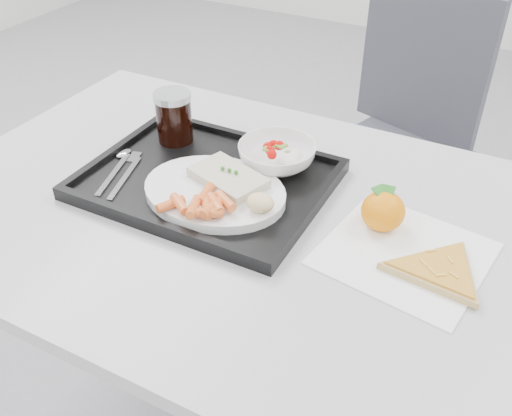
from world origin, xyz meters
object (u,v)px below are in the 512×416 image
Objects in this scene: table at (243,236)px; cola_glass at (174,116)px; tray at (207,181)px; dinner_plate at (215,192)px; chair at (405,126)px; pizza_slice at (439,270)px; salad_bowl at (277,155)px; tangerine at (383,211)px.

cola_glass is (-0.23, 0.13, 0.14)m from table.
tray is 0.06m from dinner_plate.
dinner_plate is (0.04, -0.04, 0.02)m from tray.
chair reaches higher than pizza_slice.
chair reaches higher than tray.
chair is 0.76m from salad_bowl.
table is 4.44× the size of dinner_plate.
chair is 0.84m from cola_glass.
tray is (-0.19, -0.81, 0.22)m from chair.
table is 0.17m from salad_bowl.
pizza_slice reaches higher than table.
cola_glass reaches higher than table.
salad_bowl is 1.57× the size of tangerine.
salad_bowl is (0.05, 0.15, 0.01)m from dinner_plate.
chair is 0.90m from dinner_plate.
salad_bowl is at bearing -97.50° from chair.
chair is at bearing 83.55° from table.
cola_glass is at bearing 142.22° from dinner_plate.
tray is at bearing -175.39° from tangerine.
tray is 0.15m from salad_bowl.
pizza_slice is at bearing -0.71° from dinner_plate.
dinner_plate is 1.09× the size of pizza_slice.
table is 4.87× the size of pizza_slice.
dinner_plate is (-0.15, -0.86, 0.24)m from chair.
cola_glass is at bearing 150.97° from table.
tangerine reaches higher than dinner_plate.
tangerine is (0.47, -0.07, -0.04)m from cola_glass.
pizza_slice is at bearing -13.73° from cola_glass.
dinner_plate is at bearing -99.84° from chair.
dinner_plate reaches higher than pizza_slice.
tray reaches higher than pizza_slice.
dinner_plate is at bearing -44.71° from tray.
tray is 1.67× the size of dinner_plate.
chair is 0.93m from pizza_slice.
cola_glass reaches higher than pizza_slice.
table is 7.89× the size of salad_bowl.
tangerine reaches higher than salad_bowl.
chair is 0.84m from tangerine.
tray is 1.82× the size of pizza_slice.
salad_bowl is 1.41× the size of cola_glass.
dinner_plate is 0.30m from tangerine.
table is at bearing 10.89° from dinner_plate.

